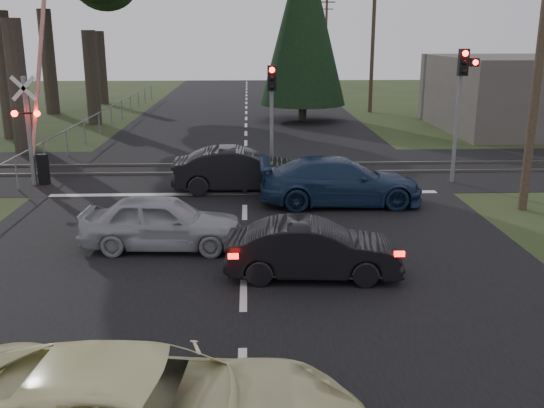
{
  "coord_description": "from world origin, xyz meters",
  "views": [
    {
      "loc": [
        0.14,
        -11.5,
        5.18
      ],
      "look_at": [
        0.68,
        2.29,
        1.3
      ],
      "focal_mm": 40.0,
      "sensor_mm": 36.0,
      "label": 1
    }
  ],
  "objects_px": {
    "traffic_signal_center": "(272,102)",
    "utility_pole_far": "(326,38)",
    "blue_sedan": "(340,181)",
    "dark_hatchback": "(313,250)",
    "silver_car": "(162,222)",
    "crossing_signal": "(35,127)",
    "dark_car_far": "(239,170)",
    "traffic_signal_right": "(462,90)",
    "utility_pole_mid": "(373,41)",
    "utility_pole_near": "(540,51)"
  },
  "relations": [
    {
      "from": "dark_hatchback",
      "to": "crossing_signal",
      "type": "bearing_deg",
      "value": 48.17
    },
    {
      "from": "traffic_signal_center",
      "to": "silver_car",
      "type": "relative_size",
      "value": 1.03
    },
    {
      "from": "traffic_signal_center",
      "to": "utility_pole_near",
      "type": "xyz_separation_m",
      "value": [
        7.5,
        -4.68,
        1.92
      ]
    },
    {
      "from": "utility_pole_mid",
      "to": "dark_hatchback",
      "type": "height_order",
      "value": "utility_pole_mid"
    },
    {
      "from": "crossing_signal",
      "to": "silver_car",
      "type": "height_order",
      "value": "crossing_signal"
    },
    {
      "from": "utility_pole_far",
      "to": "dark_hatchback",
      "type": "bearing_deg",
      "value": -97.35
    },
    {
      "from": "utility_pole_mid",
      "to": "silver_car",
      "type": "height_order",
      "value": "utility_pole_mid"
    },
    {
      "from": "dark_hatchback",
      "to": "silver_car",
      "type": "relative_size",
      "value": 0.96
    },
    {
      "from": "traffic_signal_right",
      "to": "blue_sedan",
      "type": "relative_size",
      "value": 0.93
    },
    {
      "from": "utility_pole_far",
      "to": "blue_sedan",
      "type": "bearing_deg",
      "value": -96.51
    },
    {
      "from": "traffic_signal_right",
      "to": "utility_pole_mid",
      "type": "distance_m",
      "value": 20.6
    },
    {
      "from": "traffic_signal_center",
      "to": "utility_pole_far",
      "type": "distance_m",
      "value": 44.99
    },
    {
      "from": "utility_pole_far",
      "to": "silver_car",
      "type": "height_order",
      "value": "utility_pole_far"
    },
    {
      "from": "utility_pole_near",
      "to": "utility_pole_mid",
      "type": "bearing_deg",
      "value": 90.0
    },
    {
      "from": "traffic_signal_right",
      "to": "blue_sedan",
      "type": "bearing_deg",
      "value": -149.76
    },
    {
      "from": "crossing_signal",
      "to": "dark_car_far",
      "type": "relative_size",
      "value": 1.56
    },
    {
      "from": "utility_pole_near",
      "to": "utility_pole_far",
      "type": "distance_m",
      "value": 49.0
    },
    {
      "from": "utility_pole_near",
      "to": "dark_car_far",
      "type": "bearing_deg",
      "value": 163.14
    },
    {
      "from": "dark_car_far",
      "to": "dark_hatchback",
      "type": "bearing_deg",
      "value": -168.49
    },
    {
      "from": "traffic_signal_right",
      "to": "silver_car",
      "type": "bearing_deg",
      "value": -145.75
    },
    {
      "from": "silver_car",
      "to": "dark_hatchback",
      "type": "bearing_deg",
      "value": -115.97
    },
    {
      "from": "traffic_signal_center",
      "to": "dark_hatchback",
      "type": "distance_m",
      "value": 9.99
    },
    {
      "from": "crossing_signal",
      "to": "traffic_signal_center",
      "type": "height_order",
      "value": "crossing_signal"
    },
    {
      "from": "traffic_signal_right",
      "to": "utility_pole_near",
      "type": "bearing_deg",
      "value": -74.66
    },
    {
      "from": "crossing_signal",
      "to": "blue_sedan",
      "type": "distance_m",
      "value": 10.78
    },
    {
      "from": "crossing_signal",
      "to": "utility_pole_near",
      "type": "height_order",
      "value": "utility_pole_near"
    },
    {
      "from": "crossing_signal",
      "to": "utility_pole_mid",
      "type": "distance_m",
      "value": 25.78
    },
    {
      "from": "silver_car",
      "to": "traffic_signal_center",
      "type": "bearing_deg",
      "value": -17.85
    },
    {
      "from": "utility_pole_near",
      "to": "utility_pole_mid",
      "type": "height_order",
      "value": "same"
    },
    {
      "from": "crossing_signal",
      "to": "utility_pole_far",
      "type": "distance_m",
      "value": 47.96
    },
    {
      "from": "silver_car",
      "to": "dark_car_far",
      "type": "bearing_deg",
      "value": -14.28
    },
    {
      "from": "traffic_signal_center",
      "to": "utility_pole_mid",
      "type": "xyz_separation_m",
      "value": [
        7.5,
        19.32,
        1.92
      ]
    },
    {
      "from": "traffic_signal_center",
      "to": "utility_pole_far",
      "type": "height_order",
      "value": "utility_pole_far"
    },
    {
      "from": "silver_car",
      "to": "dark_car_far",
      "type": "height_order",
      "value": "dark_car_far"
    },
    {
      "from": "utility_pole_far",
      "to": "silver_car",
      "type": "bearing_deg",
      "value": -101.44
    },
    {
      "from": "utility_pole_mid",
      "to": "dark_car_far",
      "type": "height_order",
      "value": "utility_pole_mid"
    },
    {
      "from": "utility_pole_far",
      "to": "silver_car",
      "type": "distance_m",
      "value": 53.26
    },
    {
      "from": "traffic_signal_right",
      "to": "blue_sedan",
      "type": "xyz_separation_m",
      "value": [
        -4.55,
        -2.65,
        -2.58
      ]
    },
    {
      "from": "dark_car_far",
      "to": "traffic_signal_center",
      "type": "bearing_deg",
      "value": -31.56
    },
    {
      "from": "crossing_signal",
      "to": "silver_car",
      "type": "distance_m",
      "value": 8.72
    },
    {
      "from": "traffic_signal_center",
      "to": "utility_pole_near",
      "type": "distance_m",
      "value": 9.05
    },
    {
      "from": "traffic_signal_center",
      "to": "dark_hatchback",
      "type": "relative_size",
      "value": 1.07
    },
    {
      "from": "crossing_signal",
      "to": "dark_hatchback",
      "type": "xyz_separation_m",
      "value": [
        8.8,
        -8.85,
        -1.43
      ]
    },
    {
      "from": "traffic_signal_center",
      "to": "utility_pole_near",
      "type": "height_order",
      "value": "utility_pole_near"
    },
    {
      "from": "crossing_signal",
      "to": "utility_pole_near",
      "type": "distance_m",
      "value": 16.44
    },
    {
      "from": "traffic_signal_right",
      "to": "utility_pole_far",
      "type": "bearing_deg",
      "value": 88.8
    },
    {
      "from": "utility_pole_far",
      "to": "blue_sedan",
      "type": "relative_size",
      "value": 1.77
    },
    {
      "from": "dark_car_far",
      "to": "crossing_signal",
      "type": "bearing_deg",
      "value": 79.68
    },
    {
      "from": "traffic_signal_right",
      "to": "utility_pole_mid",
      "type": "bearing_deg",
      "value": 87.34
    },
    {
      "from": "utility_pole_near",
      "to": "dark_car_far",
      "type": "xyz_separation_m",
      "value": [
        -8.7,
        2.64,
        -3.99
      ]
    }
  ]
}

